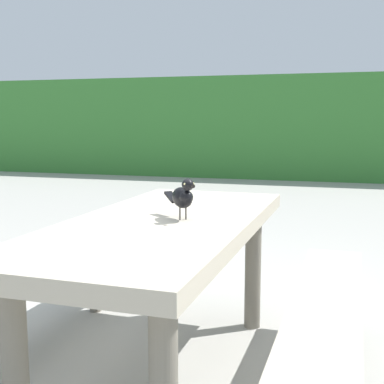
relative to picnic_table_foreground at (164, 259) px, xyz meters
The scene contains 4 objects.
ground_plane 0.59m from the picnic_table_foreground, 142.58° to the left, with size 60.00×60.00×0.00m, color #A3A099.
hedge_wall 8.61m from the picnic_table_foreground, 91.02° to the left, with size 28.00×1.36×2.03m, color #387A33.
picnic_table_foreground is the anchor object (origin of this frame).
bird_grackle 0.30m from the picnic_table_foreground, ahead, with size 0.21×0.23×0.18m.
Camera 1 is at (0.90, -2.19, 1.17)m, focal length 47.99 mm.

